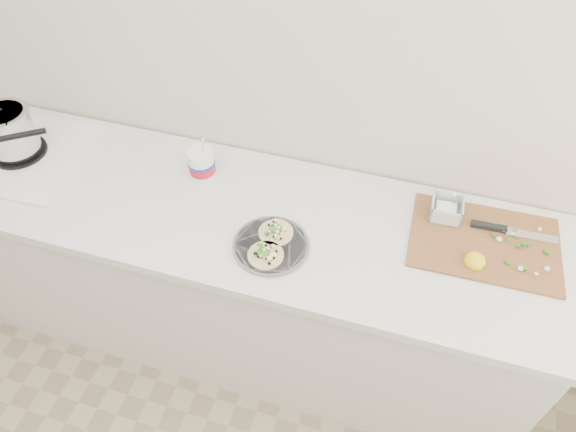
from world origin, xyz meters
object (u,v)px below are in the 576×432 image
(stove, at_px, (14,139))
(taco_plate, at_px, (271,244))
(tub, at_px, (202,162))
(cutboard, at_px, (482,236))

(stove, xyz_separation_m, taco_plate, (1.11, -0.16, -0.07))
(taco_plate, bearing_deg, tub, 143.96)
(stove, distance_m, taco_plate, 1.12)
(taco_plate, distance_m, tub, 0.45)
(stove, height_order, taco_plate, stove)
(stove, height_order, cutboard, stove)
(taco_plate, bearing_deg, cutboard, 19.42)
(stove, bearing_deg, cutboard, -0.40)
(stove, distance_m, cutboard, 1.79)
(stove, distance_m, tub, 0.76)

